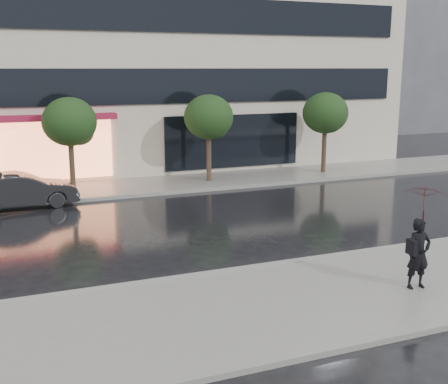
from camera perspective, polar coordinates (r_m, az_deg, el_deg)
ground at (r=15.43m, az=0.98°, el=-6.90°), size 120.00×120.00×0.00m
sidewalk_near at (r=12.69m, az=6.79°, el=-11.13°), size 60.00×4.50×0.12m
sidewalk_far at (r=24.85m, az=-8.23°, el=0.61°), size 60.00×3.50×0.12m
curb_near at (r=14.55m, az=2.52°, el=-7.85°), size 60.00×0.25×0.14m
curb_far at (r=23.19m, az=-7.20°, el=-0.19°), size 60.00×0.25×0.14m
bg_building_right at (r=52.21m, az=16.08°, el=15.19°), size 12.00×12.00×16.00m
tree_mid_west at (r=23.70m, az=-15.28°, el=6.73°), size 2.20×2.20×3.99m
tree_mid_east at (r=25.11m, az=-1.46°, el=7.46°), size 2.20×2.20×3.99m
tree_far_east at (r=27.77m, az=10.33°, el=7.75°), size 2.20×2.20×3.99m
parked_car at (r=22.17m, az=-19.90°, el=0.13°), size 4.14×1.77×1.33m
pedestrian_with_umbrella at (r=13.54m, az=19.51°, el=-2.80°), size 1.05×1.07×2.40m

